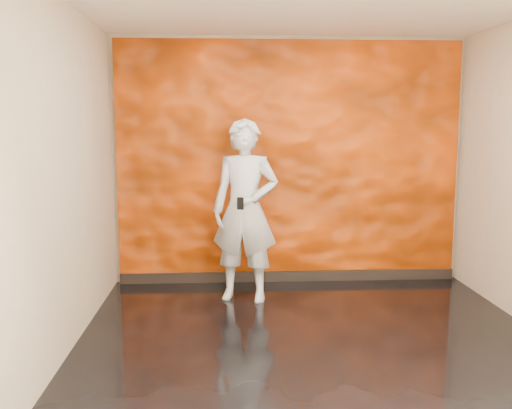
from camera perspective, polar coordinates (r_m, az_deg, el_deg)
name	(u,v)px	position (r m, az deg, el deg)	size (l,w,h in m)	color
room	(317,177)	(4.61, 6.12, 2.72)	(4.02, 4.02, 2.81)	black
feature_wall	(289,163)	(6.54, 3.33, 4.15)	(3.90, 0.06, 2.75)	#FD4D03
baseboard	(289,276)	(6.72, 3.27, -7.16)	(3.90, 0.04, 0.12)	black
man	(245,211)	(5.87, -1.10, -0.61)	(0.69, 0.45, 1.88)	#90949E
phone	(240,203)	(5.57, -1.57, 0.11)	(0.07, 0.01, 0.12)	black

